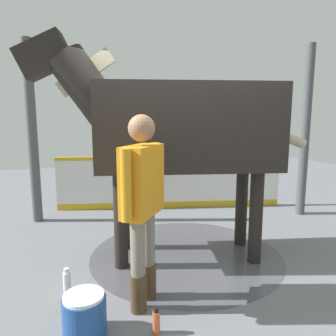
% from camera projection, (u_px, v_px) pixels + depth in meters
% --- Properties ---
extents(ground_plane, '(16.00, 16.00, 0.02)m').
position_uv_depth(ground_plane, '(179.00, 261.00, 3.90)').
color(ground_plane, slate).
extents(wet_patch, '(2.44, 2.44, 0.00)m').
position_uv_depth(wet_patch, '(186.00, 254.00, 4.08)').
color(wet_patch, '#4C4C54').
rests_on(wet_patch, ground).
extents(barrier_wall, '(0.94, 4.24, 1.01)m').
position_uv_depth(barrier_wall, '(170.00, 184.00, 6.11)').
color(barrier_wall, white).
rests_on(barrier_wall, ground).
extents(roof_post_near, '(0.16, 0.16, 2.99)m').
position_uv_depth(roof_post_near, '(32.00, 133.00, 5.15)').
color(roof_post_near, '#4C4C51').
rests_on(roof_post_near, ground).
extents(roof_post_far, '(0.16, 0.16, 2.99)m').
position_uv_depth(roof_post_far, '(305.00, 132.00, 5.55)').
color(roof_post_far, '#4C4C51').
rests_on(roof_post_far, ground).
extents(horse, '(1.40, 3.43, 2.72)m').
position_uv_depth(horse, '(178.00, 127.00, 3.80)').
color(horse, black).
rests_on(horse, ground).
extents(handler, '(0.59, 0.48, 1.78)m').
position_uv_depth(handler, '(142.00, 197.00, 2.83)').
color(handler, '#47331E').
rests_on(handler, ground).
extents(wash_bucket, '(0.35, 0.35, 0.36)m').
position_uv_depth(wash_bucket, '(85.00, 315.00, 2.54)').
color(wash_bucket, '#1E478C').
rests_on(wash_bucket, ground).
extents(bottle_shampoo, '(0.08, 0.08, 0.26)m').
position_uv_depth(bottle_shampoo, '(67.00, 282.00, 3.17)').
color(bottle_shampoo, white).
rests_on(bottle_shampoo, ground).
extents(bottle_spray, '(0.06, 0.06, 0.23)m').
position_uv_depth(bottle_spray, '(156.00, 321.00, 2.57)').
color(bottle_spray, '#CC5933').
rests_on(bottle_spray, ground).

